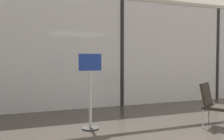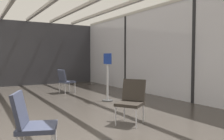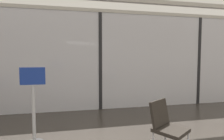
# 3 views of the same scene
# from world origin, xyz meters

# --- Properties ---
(glass_curtain_wall) EXTENTS (14.00, 0.08, 3.02)m
(glass_curtain_wall) POSITION_xyz_m (0.00, 5.20, 1.51)
(glass_curtain_wall) COLOR silver
(glass_curtain_wall) RESTS_ON ground
(window_mullion_1) EXTENTS (0.10, 0.12, 3.02)m
(window_mullion_1) POSITION_xyz_m (0.00, 5.20, 1.51)
(window_mullion_1) COLOR black
(window_mullion_1) RESTS_ON ground
(window_mullion_2) EXTENTS (0.10, 0.12, 3.02)m
(window_mullion_2) POSITION_xyz_m (3.50, 5.20, 1.51)
(window_mullion_2) COLOR black
(window_mullion_2) RESTS_ON ground
(parked_airplane) EXTENTS (12.07, 3.84, 3.84)m
(parked_airplane) POSITION_xyz_m (0.94, 11.08, 1.92)
(parked_airplane) COLOR silver
(parked_airplane) RESTS_ON ground
(lounge_chair_0) EXTENTS (0.69, 0.70, 0.87)m
(lounge_chair_0) POSITION_xyz_m (0.76, 2.45, 0.49)
(lounge_chair_0) COLOR #28231E
(lounge_chair_0) RESTS_ON ground
(info_sign) EXTENTS (0.44, 0.32, 1.44)m
(info_sign) POSITION_xyz_m (-1.52, 3.19, 0.68)
(info_sign) COLOR #333333
(info_sign) RESTS_ON ground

